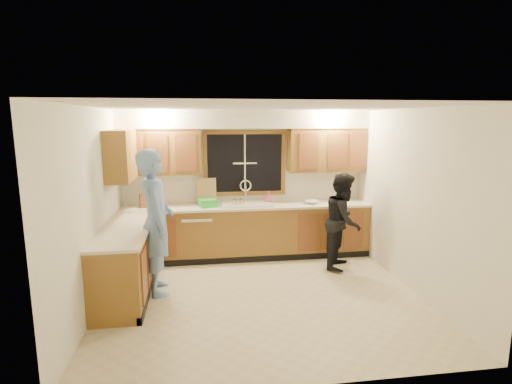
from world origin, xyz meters
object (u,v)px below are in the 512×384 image
Objects in this scene: knife_block at (144,201)px; dish_crate at (208,203)px; stove at (118,278)px; sink at (247,208)px; bowl at (312,202)px; woman at (343,221)px; dishwasher at (197,236)px; soap_bottle at (269,197)px; man at (156,222)px.

knife_block is 0.83× the size of dish_crate.
stove is at bearing -113.09° from knife_block.
sink is at bearing -21.23° from knife_block.
woman is at bearing -61.18° from bowl.
dish_crate is at bearing -11.66° from dishwasher.
dishwasher is at bearing 62.31° from stove.
sink reaches higher than knife_block.
soap_bottle is at bearing 7.42° from dishwasher.
knife_block is at bearing 87.22° from stove.
stove is 3.43m from bowl.
bowl is (1.96, -0.06, 0.54)m from dishwasher.
dish_crate is at bearing -175.48° from sink.
dish_crate is at bearing -24.69° from knife_block.
man is at bearing 54.46° from stove.
bowl is (2.82, -0.11, -0.08)m from knife_block.
soap_bottle is (1.79, 1.40, 0.03)m from man.
soap_bottle is 0.82× the size of bowl.
woman is 7.83× the size of soap_bottle.
sink is 1.87m from man.
stove is (-1.80, -1.82, -0.41)m from sink.
stove is at bearing 138.82° from woman.
man is at bearing -96.22° from knife_block.
woman is at bearing -17.13° from dish_crate.
sink is at bearing 94.02° from woman.
sink reaches higher than dish_crate.
sink is 0.68m from dish_crate.
sink reaches higher than dishwasher.
stove is at bearing 134.64° from man.
bowl is (1.11, -0.08, 0.08)m from sink.
dish_crate is (0.18, -0.04, 0.57)m from dishwasher.
dishwasher is at bearing -179.01° from sink.
woman is (1.46, -0.71, -0.10)m from sink.
woman is (2.85, 0.54, -0.22)m from man.
man reaches higher than soap_bottle.
soap_bottle is (1.25, 0.16, 0.61)m from dishwasher.
dishwasher is 3.43× the size of bowl.
dish_crate is 1.14× the size of bowl.
woman is 5.64× the size of dish_crate.
soap_bottle is (1.07, 0.20, 0.03)m from dish_crate.
bowl is at bearing -4.02° from sink.
sink is at bearing -57.85° from man.
dish_crate is (-2.12, 0.66, 0.22)m from woman.
knife_block is 2.83m from bowl.
stove is at bearing -134.61° from sink.
sink is 1.12m from bowl.
woman is at bearing -16.71° from dishwasher.
man is 8.80× the size of knife_block.
soap_bottle is (2.20, 1.97, 0.57)m from stove.
woman is 1.38m from soap_bottle.
woman is at bearing -25.88° from sink.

